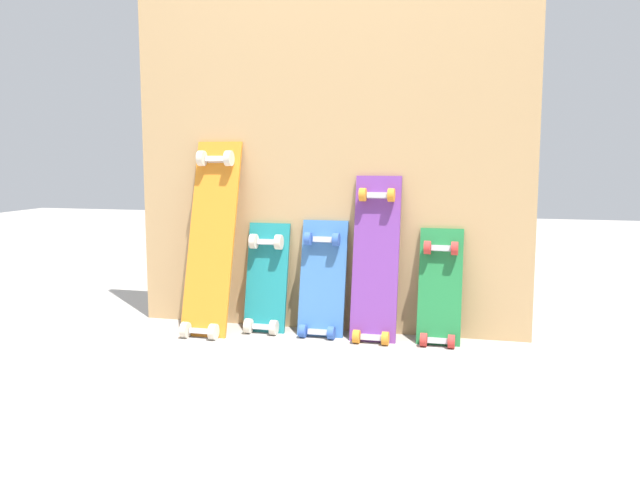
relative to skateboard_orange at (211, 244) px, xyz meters
name	(u,v)px	position (x,y,z in m)	size (l,w,h in m)	color
ground_plane	(324,332)	(0.51, 0.10, -0.40)	(12.00, 12.00, 0.00)	#9E9991
plywood_wall_panel	(328,123)	(0.51, 0.17, 0.55)	(1.83, 0.04, 1.90)	tan
skateboard_orange	(211,244)	(0.00, 0.00, 0.00)	(0.22, 0.32, 0.93)	orange
skateboard_teal	(266,284)	(0.24, 0.07, -0.19)	(0.20, 0.19, 0.56)	#197A7F
skateboard_blue	(321,286)	(0.50, 0.07, -0.18)	(0.21, 0.19, 0.58)	#386BAD
skateboard_purple	(375,266)	(0.75, 0.05, -0.08)	(0.20, 0.22, 0.78)	#6B338C
skateboard_green	(440,294)	(1.03, 0.06, -0.19)	(0.19, 0.20, 0.56)	#1E7238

